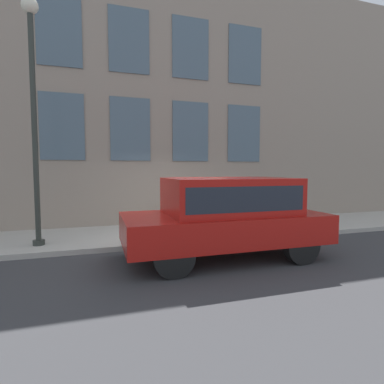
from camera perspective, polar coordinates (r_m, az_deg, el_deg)
ground_plane at (r=7.50m, az=-1.36°, el=-10.35°), size 80.00×80.00×0.00m
sidewalk at (r=8.79m, az=-3.88°, el=-7.77°), size 2.76×60.00×0.12m
building_facade at (r=10.36m, az=-6.09°, el=17.49°), size 0.33×40.00×8.53m
fire_hydrant at (r=8.03m, az=-0.94°, el=-6.00°), size 0.29×0.41×0.67m
person at (r=8.51m, az=0.88°, el=-1.62°), size 0.36×0.24×1.49m
parked_truck_red_near at (r=6.45m, az=6.59°, el=-3.81°), size 1.93×4.26×1.72m
street_lamp at (r=7.98m, az=-28.01°, el=16.02°), size 0.36×0.36×5.58m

